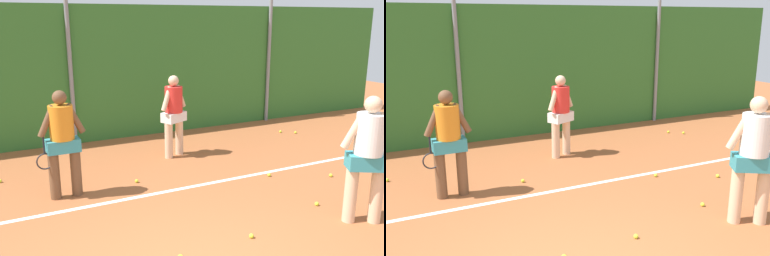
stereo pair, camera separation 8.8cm
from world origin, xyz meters
TOP-DOWN VIEW (x-y plane):
  - ground_plane at (0.00, 1.97)m, footprint 30.01×30.01m
  - hedge_fence_backdrop at (0.00, 6.69)m, footprint 19.51×0.25m
  - fence_post_center at (0.00, 6.51)m, footprint 0.10×0.10m
  - fence_post_right at (5.63, 6.51)m, footprint 0.10×0.10m
  - court_baseline_paint at (0.00, 2.86)m, footprint 14.26×0.10m
  - player_foreground_near at (3.03, 0.53)m, footprint 0.79×0.57m
  - player_midcourt at (-0.77, 3.44)m, footprint 0.84×0.39m
  - player_backcourt_far at (1.78, 4.64)m, footprint 0.70×0.50m
  - tennis_ball_0 at (2.10, 5.82)m, footprint 0.07×0.07m
  - tennis_ball_1 at (0.51, 3.50)m, footprint 0.07×0.07m
  - tennis_ball_2 at (1.26, 0.84)m, footprint 0.07×0.07m
  - tennis_ball_3 at (-0.69, 5.21)m, footprint 0.07×0.07m
  - tennis_ball_4 at (5.42, 4.91)m, footprint 0.07×0.07m
  - tennis_ball_5 at (2.81, 1.25)m, footprint 0.07×0.07m
  - tennis_ball_7 at (3.96, 2.12)m, footprint 0.07×0.07m
  - tennis_ball_8 at (5.11, 5.15)m, footprint 0.07×0.07m
  - tennis_ball_11 at (2.91, 2.66)m, footprint 0.07×0.07m
  - tennis_ball_13 at (-1.77, 4.63)m, footprint 0.07×0.07m

SIDE VIEW (x-z plane):
  - ground_plane at x=0.00m, z-range 0.00..0.00m
  - court_baseline_paint at x=0.00m, z-range 0.00..0.01m
  - tennis_ball_0 at x=2.10m, z-range 0.00..0.07m
  - tennis_ball_1 at x=0.51m, z-range 0.00..0.07m
  - tennis_ball_2 at x=1.26m, z-range 0.00..0.07m
  - tennis_ball_3 at x=-0.69m, z-range 0.00..0.07m
  - tennis_ball_4 at x=5.42m, z-range 0.00..0.07m
  - tennis_ball_5 at x=2.81m, z-range 0.00..0.07m
  - tennis_ball_7 at x=3.96m, z-range 0.00..0.07m
  - tennis_ball_8 at x=5.11m, z-range 0.00..0.07m
  - tennis_ball_11 at x=2.91m, z-range 0.00..0.07m
  - tennis_ball_13 at x=-1.77m, z-range 0.00..0.07m
  - player_backcourt_far at x=1.78m, z-range 0.11..1.90m
  - player_midcourt at x=-0.77m, z-range 0.11..1.95m
  - player_foreground_near at x=3.03m, z-range 0.12..2.03m
  - hedge_fence_backdrop at x=0.00m, z-range 0.00..3.29m
  - fence_post_center at x=0.00m, z-range 0.00..3.58m
  - fence_post_right at x=5.63m, z-range 0.00..3.58m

